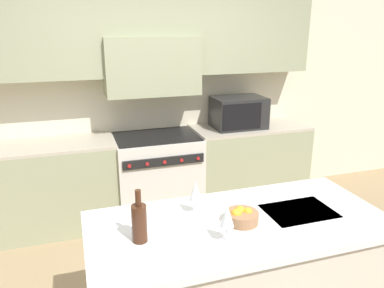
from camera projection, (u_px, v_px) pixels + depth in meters
back_cabinetry at (149, 70)px, 4.06m from camera, size 10.00×0.46×2.70m
back_counter at (157, 174)px, 4.18m from camera, size 3.59×0.62×0.93m
range_stove at (157, 175)px, 4.16m from camera, size 0.91×0.70×0.92m
microwave at (239, 112)px, 4.27m from camera, size 0.58×0.42×0.35m
kitchen_island at (237, 283)px, 2.43m from camera, size 1.85×0.85×0.91m
wine_bottle at (139, 222)px, 2.05m from camera, size 0.09×0.09×0.31m
wine_glass_near at (227, 217)px, 2.04m from camera, size 0.08×0.08×0.22m
wine_glass_far at (196, 192)px, 2.35m from camera, size 0.08×0.08×0.22m
fruit_bowl at (242, 216)px, 2.27m from camera, size 0.20×0.20×0.09m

